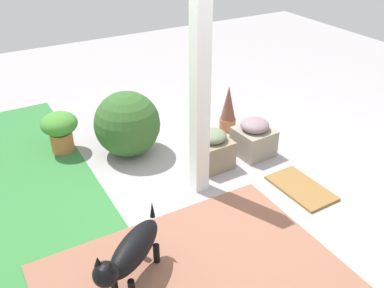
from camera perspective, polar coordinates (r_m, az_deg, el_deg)
ground_plane at (r=4.55m, az=3.20°, el=-6.69°), size 12.00×12.00×0.00m
brick_path at (r=3.65m, az=0.71°, el=-18.13°), size 1.80×2.40×0.02m
porch_pillar at (r=4.14m, az=1.05°, el=5.72°), size 0.15×0.15×2.03m
stone_planter_nearest at (r=5.17m, az=8.21°, el=0.82°), size 0.45×0.44×0.47m
stone_planter_near at (r=4.89m, az=2.76°, el=-0.75°), size 0.40×0.40×0.46m
round_shrub at (r=5.12m, az=-8.61°, el=2.66°), size 0.78×0.78×0.78m
terracotta_pot_spiky at (r=5.65m, az=4.83°, el=4.62°), size 0.22×0.22×0.63m
terracotta_pot_broad at (r=5.37m, az=-17.15°, el=1.98°), size 0.44×0.44×0.50m
dog at (r=3.46m, az=-8.18°, el=-14.10°), size 0.63×0.74×0.57m
doormat at (r=4.76m, az=14.28°, el=-5.69°), size 0.73×0.44×0.03m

